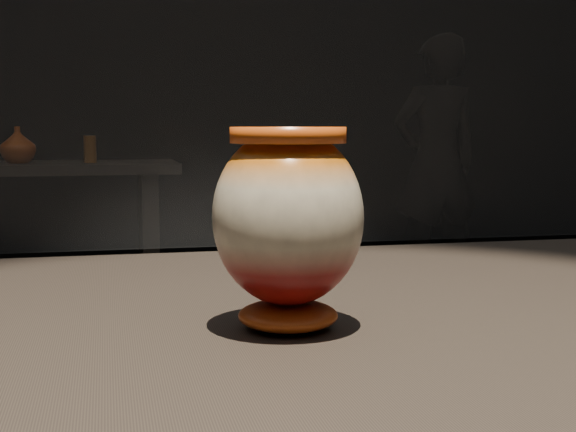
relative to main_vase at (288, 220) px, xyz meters
name	(u,v)px	position (x,y,z in m)	size (l,w,h in m)	color
main_vase	(288,220)	(0.00, 0.00, 0.00)	(0.15, 0.15, 0.18)	maroon
back_vase_mid	(18,145)	(-0.58, 3.45, -0.01)	(0.17, 0.17, 0.18)	maroon
back_vase_right	(90,149)	(-0.24, 3.45, -0.03)	(0.06, 0.06, 0.14)	brown
visitor	(436,163)	(1.97, 4.24, -0.16)	(0.61, 0.40, 1.68)	black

